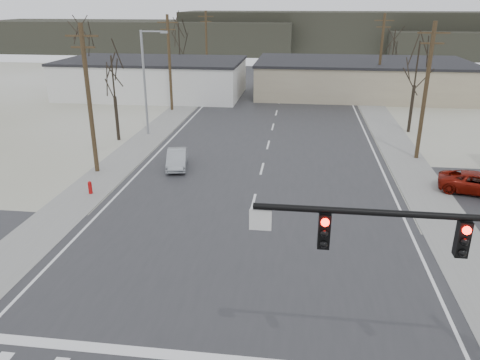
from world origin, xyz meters
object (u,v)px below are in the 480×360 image
object	(u,v)px
car_far_b	(282,72)
fire_hydrant	(90,188)
sedan_crossing	(177,159)
car_parked_red	(478,183)
car_far_a	(308,81)

from	to	relation	value
car_far_b	fire_hydrant	bearing A→B (deg)	-78.03
sedan_crossing	car_parked_red	xyz separation A→B (m)	(19.82, -2.29, -0.00)
sedan_crossing	fire_hydrant	bearing A→B (deg)	-137.89
sedan_crossing	car_parked_red	distance (m)	19.95
car_far_b	car_parked_red	world-z (taller)	car_far_b
fire_hydrant	car_far_a	distance (m)	43.05
sedan_crossing	car_far_b	world-z (taller)	car_far_b
fire_hydrant	car_far_b	bearing A→B (deg)	78.94
car_far_a	car_far_b	bearing A→B (deg)	-40.01
fire_hydrant	sedan_crossing	xyz separation A→B (m)	(4.09, 5.56, 0.23)
car_parked_red	car_far_b	bearing A→B (deg)	32.11
car_far_a	car_far_b	distance (m)	9.19
car_far_a	car_parked_red	world-z (taller)	car_far_a
sedan_crossing	car_far_a	size ratio (longest dim) A/B	0.76
fire_hydrant	car_far_a	world-z (taller)	car_far_a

